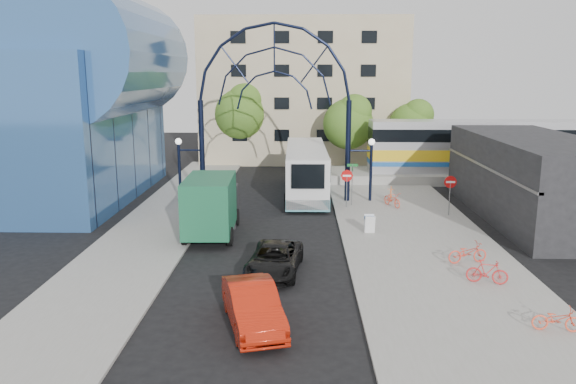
{
  "coord_description": "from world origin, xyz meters",
  "views": [
    {
      "loc": [
        1.74,
        -24.07,
        8.79
      ],
      "look_at": [
        1.08,
        6.0,
        2.39
      ],
      "focal_mm": 35.0,
      "sensor_mm": 36.0,
      "label": 1
    }
  ],
  "objects_px": {
    "tree_north_b": "(242,111)",
    "black_suv": "(274,259)",
    "green_truck": "(212,205)",
    "street_name_sign": "(352,175)",
    "bike_far_c": "(557,319)",
    "bike_near_b": "(391,194)",
    "bike_far_a": "(467,253)",
    "train_car": "(523,146)",
    "do_not_enter_sign": "(450,186)",
    "bike_near_a": "(392,199)",
    "tree_north_c": "(413,123)",
    "city_bus": "(306,170)",
    "sandwich_board": "(370,222)",
    "stop_sign": "(347,179)",
    "bike_far_b": "(487,272)",
    "red_sedan": "(253,305)",
    "tree_north_a": "(350,121)",
    "gateway_arch": "(274,76)"
  },
  "relations": [
    {
      "from": "city_bus",
      "to": "bike_near_b",
      "type": "bearing_deg",
      "value": -23.74
    },
    {
      "from": "stop_sign",
      "to": "bike_far_b",
      "type": "height_order",
      "value": "stop_sign"
    },
    {
      "from": "train_car",
      "to": "bike_near_b",
      "type": "distance_m",
      "value": 14.58
    },
    {
      "from": "sandwich_board",
      "to": "tree_north_a",
      "type": "xyz_separation_m",
      "value": [
        0.52,
        19.95,
        3.86
      ]
    },
    {
      "from": "red_sedan",
      "to": "train_car",
      "type": "bearing_deg",
      "value": 39.07
    },
    {
      "from": "tree_north_c",
      "to": "city_bus",
      "type": "xyz_separation_m",
      "value": [
        -9.95,
        -11.41,
        -2.45
      ]
    },
    {
      "from": "red_sedan",
      "to": "gateway_arch",
      "type": "bearing_deg",
      "value": 75.13
    },
    {
      "from": "green_truck",
      "to": "black_suv",
      "type": "bearing_deg",
      "value": -60.39
    },
    {
      "from": "do_not_enter_sign",
      "to": "bike_far_b",
      "type": "relative_size",
      "value": 1.46
    },
    {
      "from": "street_name_sign",
      "to": "bike_far_c",
      "type": "relative_size",
      "value": 1.71
    },
    {
      "from": "train_car",
      "to": "tree_north_c",
      "type": "bearing_deg",
      "value": 143.04
    },
    {
      "from": "bike_far_b",
      "to": "tree_north_a",
      "type": "bearing_deg",
      "value": 23.34
    },
    {
      "from": "do_not_enter_sign",
      "to": "sandwich_board",
      "type": "relative_size",
      "value": 2.51
    },
    {
      "from": "street_name_sign",
      "to": "tree_north_c",
      "type": "distance_m",
      "value": 16.95
    },
    {
      "from": "sandwich_board",
      "to": "bike_far_c",
      "type": "height_order",
      "value": "sandwich_board"
    },
    {
      "from": "sandwich_board",
      "to": "red_sedan",
      "type": "xyz_separation_m",
      "value": [
        -5.51,
        -11.6,
        0.03
      ]
    },
    {
      "from": "train_car",
      "to": "bike_near_b",
      "type": "bearing_deg",
      "value": -146.24
    },
    {
      "from": "tree_north_a",
      "to": "black_suv",
      "type": "distance_m",
      "value": 27.06
    },
    {
      "from": "bike_near_b",
      "to": "bike_far_a",
      "type": "distance_m",
      "value": 13.09
    },
    {
      "from": "sandwich_board",
      "to": "bike_near_b",
      "type": "height_order",
      "value": "sandwich_board"
    },
    {
      "from": "green_truck",
      "to": "street_name_sign",
      "type": "bearing_deg",
      "value": 37.42
    },
    {
      "from": "sandwich_board",
      "to": "bike_far_a",
      "type": "xyz_separation_m",
      "value": [
        3.94,
        -4.98,
        -0.13
      ]
    },
    {
      "from": "stop_sign",
      "to": "bike_near_a",
      "type": "relative_size",
      "value": 1.38
    },
    {
      "from": "do_not_enter_sign",
      "to": "bike_far_a",
      "type": "distance_m",
      "value": 9.22
    },
    {
      "from": "tree_north_c",
      "to": "black_suv",
      "type": "relative_size",
      "value": 1.37
    },
    {
      "from": "tree_north_a",
      "to": "green_truck",
      "type": "height_order",
      "value": "tree_north_a"
    },
    {
      "from": "train_car",
      "to": "bike_near_b",
      "type": "height_order",
      "value": "train_car"
    },
    {
      "from": "tree_north_a",
      "to": "bike_far_a",
      "type": "relative_size",
      "value": 3.71
    },
    {
      "from": "stop_sign",
      "to": "bike_near_b",
      "type": "distance_m",
      "value": 4.05
    },
    {
      "from": "gateway_arch",
      "to": "bike_far_a",
      "type": "distance_m",
      "value": 17.97
    },
    {
      "from": "gateway_arch",
      "to": "black_suv",
      "type": "bearing_deg",
      "value": -87.54
    },
    {
      "from": "tree_north_b",
      "to": "bike_far_c",
      "type": "distance_m",
      "value": 39.03
    },
    {
      "from": "sandwich_board",
      "to": "red_sedan",
      "type": "relative_size",
      "value": 0.21
    },
    {
      "from": "green_truck",
      "to": "bike_far_b",
      "type": "relative_size",
      "value": 3.97
    },
    {
      "from": "sandwich_board",
      "to": "red_sedan",
      "type": "bearing_deg",
      "value": -115.41
    },
    {
      "from": "tree_north_a",
      "to": "red_sedan",
      "type": "distance_m",
      "value": 32.34
    },
    {
      "from": "do_not_enter_sign",
      "to": "bike_near_a",
      "type": "bearing_deg",
      "value": 144.19
    },
    {
      "from": "tree_north_b",
      "to": "black_suv",
      "type": "bearing_deg",
      "value": -81.54
    },
    {
      "from": "sandwich_board",
      "to": "green_truck",
      "type": "height_order",
      "value": "green_truck"
    },
    {
      "from": "sandwich_board",
      "to": "tree_north_b",
      "type": "distance_m",
      "value": 26.15
    },
    {
      "from": "tree_north_b",
      "to": "bike_near_a",
      "type": "relative_size",
      "value": 4.42
    },
    {
      "from": "street_name_sign",
      "to": "black_suv",
      "type": "bearing_deg",
      "value": -109.61
    },
    {
      "from": "do_not_enter_sign",
      "to": "bike_near_b",
      "type": "xyz_separation_m",
      "value": [
        -2.97,
        4.0,
        -1.38
      ]
    },
    {
      "from": "bike_far_b",
      "to": "bike_far_a",
      "type": "bearing_deg",
      "value": 17.5
    },
    {
      "from": "tree_north_b",
      "to": "black_suv",
      "type": "distance_m",
      "value": 30.87
    },
    {
      "from": "street_name_sign",
      "to": "city_bus",
      "type": "relative_size",
      "value": 0.22
    },
    {
      "from": "red_sedan",
      "to": "bike_near_b",
      "type": "relative_size",
      "value": 2.99
    },
    {
      "from": "bike_far_b",
      "to": "bike_near_b",
      "type": "bearing_deg",
      "value": 21.88
    },
    {
      "from": "sandwich_board",
      "to": "bike_near_a",
      "type": "height_order",
      "value": "sandwich_board"
    },
    {
      "from": "bike_near_a",
      "to": "sandwich_board",
      "type": "bearing_deg",
      "value": -134.22
    }
  ]
}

